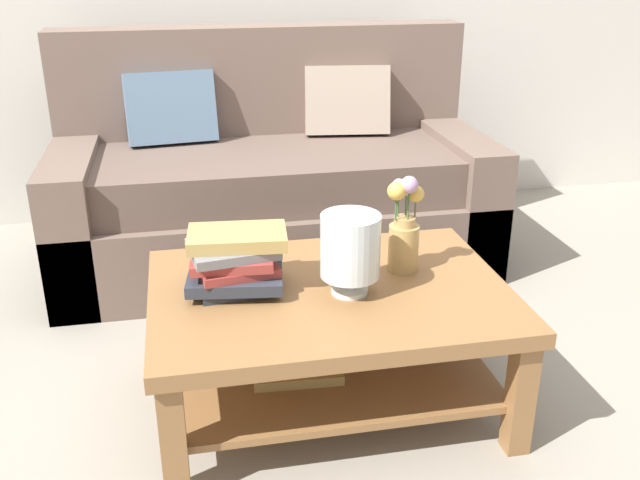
{
  "coord_description": "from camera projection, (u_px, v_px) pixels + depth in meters",
  "views": [
    {
      "loc": [
        -0.44,
        -2.29,
        1.42
      ],
      "look_at": [
        -0.02,
        -0.19,
        0.52
      ],
      "focal_mm": 40.05,
      "sensor_mm": 36.0,
      "label": 1
    }
  ],
  "objects": [
    {
      "name": "ground_plane",
      "position": [
        316.0,
        349.0,
        2.7
      ],
      "size": [
        10.0,
        10.0,
        0.0
      ],
      "primitive_type": "plane",
      "color": "gray"
    },
    {
      "name": "couch",
      "position": [
        272.0,
        186.0,
        3.35
      ],
      "size": [
        1.95,
        0.9,
        1.06
      ],
      "color": "brown",
      "rests_on": "ground"
    },
    {
      "name": "coffee_table",
      "position": [
        328.0,
        320.0,
        2.27
      ],
      "size": [
        1.11,
        0.8,
        0.42
      ],
      "color": "olive",
      "rests_on": "ground"
    },
    {
      "name": "book_stack_main",
      "position": [
        235.0,
        261.0,
        2.18
      ],
      "size": [
        0.33,
        0.26,
        0.19
      ],
      "color": "#2D333D",
      "rests_on": "coffee_table"
    },
    {
      "name": "glass_hurricane_vase",
      "position": [
        350.0,
        248.0,
        2.14
      ],
      "size": [
        0.18,
        0.18,
        0.25
      ],
      "color": "silver",
      "rests_on": "coffee_table"
    },
    {
      "name": "flower_pitcher",
      "position": [
        404.0,
        229.0,
        2.29
      ],
      "size": [
        0.13,
        0.1,
        0.33
      ],
      "color": "tan",
      "rests_on": "coffee_table"
    }
  ]
}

